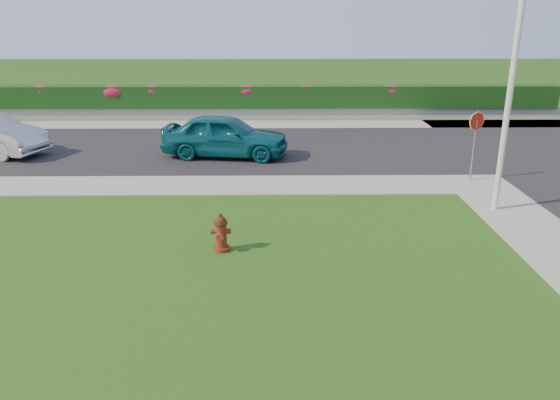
{
  "coord_description": "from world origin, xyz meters",
  "views": [
    {
      "loc": [
        0.42,
        -7.58,
        5.2
      ],
      "look_at": [
        0.58,
        4.96,
        0.9
      ],
      "focal_mm": 35.0,
      "sensor_mm": 36.0,
      "label": 1
    }
  ],
  "objects_px": {
    "utility_pole": "(511,88)",
    "stop_sign": "(476,131)",
    "sedan_teal": "(225,136)",
    "fire_hydrant": "(221,233)"
  },
  "relations": [
    {
      "from": "utility_pole",
      "to": "fire_hydrant",
      "type": "bearing_deg",
      "value": -160.36
    },
    {
      "from": "utility_pole",
      "to": "sedan_teal",
      "type": "bearing_deg",
      "value": 142.97
    },
    {
      "from": "utility_pole",
      "to": "stop_sign",
      "type": "xyz_separation_m",
      "value": [
        0.28,
        2.78,
        -1.7
      ]
    },
    {
      "from": "utility_pole",
      "to": "stop_sign",
      "type": "relative_size",
      "value": 2.96
    },
    {
      "from": "fire_hydrant",
      "to": "stop_sign",
      "type": "relative_size",
      "value": 0.39
    },
    {
      "from": "fire_hydrant",
      "to": "sedan_teal",
      "type": "bearing_deg",
      "value": 94.97
    },
    {
      "from": "fire_hydrant",
      "to": "sedan_teal",
      "type": "distance_m",
      "value": 8.67
    },
    {
      "from": "stop_sign",
      "to": "sedan_teal",
      "type": "bearing_deg",
      "value": 156.03
    },
    {
      "from": "fire_hydrant",
      "to": "stop_sign",
      "type": "xyz_separation_m",
      "value": [
        7.64,
        5.41,
        1.25
      ]
    },
    {
      "from": "stop_sign",
      "to": "utility_pole",
      "type": "bearing_deg",
      "value": -98.24
    }
  ]
}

